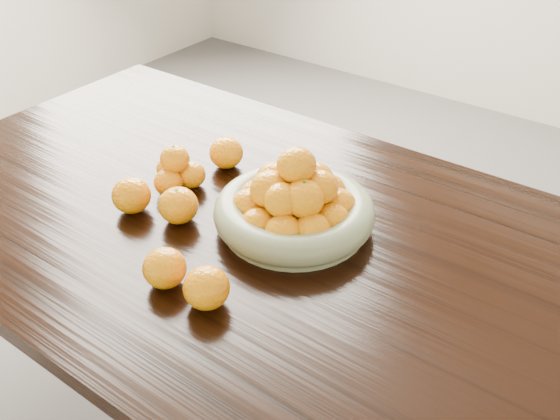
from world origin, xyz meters
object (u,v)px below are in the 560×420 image
Objects in this scene: dining_table at (295,275)px; loose_orange_0 at (178,205)px; orange_pyramid at (176,171)px; fruit_bowl at (295,205)px.

dining_table is 23.41× the size of loose_orange_0.
orange_pyramid is at bearing 135.93° from loose_orange_0.
orange_pyramid reaches higher than loose_orange_0.
fruit_bowl is at bearing 127.43° from dining_table.
loose_orange_0 is (0.10, -0.10, -0.00)m from orange_pyramid.
fruit_bowl is 3.97× the size of loose_orange_0.
fruit_bowl is 0.25m from loose_orange_0.
loose_orange_0 is (-0.21, -0.13, -0.02)m from fruit_bowl.
orange_pyramid is 0.14m from loose_orange_0.
dining_table is 5.90× the size of fruit_bowl.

